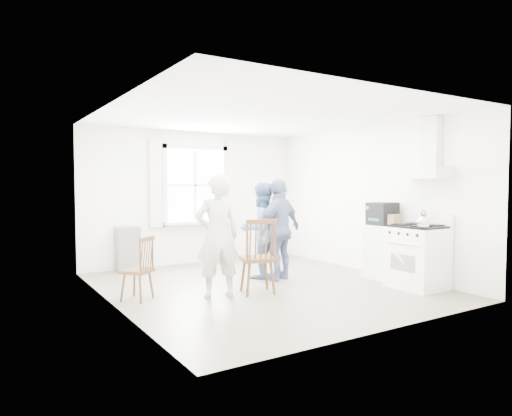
{
  "coord_description": "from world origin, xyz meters",
  "views": [
    {
      "loc": [
        -3.78,
        -5.84,
        1.57
      ],
      "look_at": [
        0.0,
        0.2,
        1.2
      ],
      "focal_mm": 32.0,
      "sensor_mm": 36.0,
      "label": 1
    }
  ],
  "objects_px": {
    "low_cabinet": "(385,252)",
    "person_mid": "(261,230)",
    "gas_stove": "(417,256)",
    "person_left": "(218,236)",
    "windsor_chair_a": "(143,261)",
    "windsor_chair_b": "(260,248)",
    "person_right": "(280,229)",
    "stereo_stack": "(382,214)"
  },
  "relations": [
    {
      "from": "windsor_chair_a",
      "to": "windsor_chair_b",
      "type": "height_order",
      "value": "windsor_chair_b"
    },
    {
      "from": "stereo_stack",
      "to": "windsor_chair_b",
      "type": "bearing_deg",
      "value": 175.71
    },
    {
      "from": "person_right",
      "to": "low_cabinet",
      "type": "bearing_deg",
      "value": 130.88
    },
    {
      "from": "stereo_stack",
      "to": "windsor_chair_a",
      "type": "xyz_separation_m",
      "value": [
        -3.78,
        0.74,
        -0.55
      ]
    },
    {
      "from": "stereo_stack",
      "to": "person_right",
      "type": "bearing_deg",
      "value": 148.7
    },
    {
      "from": "windsor_chair_b",
      "to": "person_mid",
      "type": "distance_m",
      "value": 1.2
    },
    {
      "from": "stereo_stack",
      "to": "person_mid",
      "type": "distance_m",
      "value": 2.02
    },
    {
      "from": "person_left",
      "to": "person_mid",
      "type": "relative_size",
      "value": 1.07
    },
    {
      "from": "stereo_stack",
      "to": "person_left",
      "type": "distance_m",
      "value": 2.88
    },
    {
      "from": "low_cabinet",
      "to": "person_left",
      "type": "height_order",
      "value": "person_left"
    },
    {
      "from": "windsor_chair_a",
      "to": "person_right",
      "type": "xyz_separation_m",
      "value": [
        2.34,
        0.13,
        0.3
      ]
    },
    {
      "from": "gas_stove",
      "to": "low_cabinet",
      "type": "distance_m",
      "value": 0.7
    },
    {
      "from": "windsor_chair_b",
      "to": "person_mid",
      "type": "bearing_deg",
      "value": 56.38
    },
    {
      "from": "windsor_chair_b",
      "to": "windsor_chair_a",
      "type": "bearing_deg",
      "value": 159.1
    },
    {
      "from": "person_mid",
      "to": "person_right",
      "type": "height_order",
      "value": "person_right"
    },
    {
      "from": "gas_stove",
      "to": "person_left",
      "type": "relative_size",
      "value": 0.66
    },
    {
      "from": "low_cabinet",
      "to": "windsor_chair_b",
      "type": "xyz_separation_m",
      "value": [
        -2.32,
        0.2,
        0.22
      ]
    },
    {
      "from": "low_cabinet",
      "to": "person_mid",
      "type": "relative_size",
      "value": 0.56
    },
    {
      "from": "gas_stove",
      "to": "person_mid",
      "type": "distance_m",
      "value": 2.5
    },
    {
      "from": "stereo_stack",
      "to": "person_left",
      "type": "bearing_deg",
      "value": 172.63
    },
    {
      "from": "windsor_chair_a",
      "to": "person_right",
      "type": "relative_size",
      "value": 0.53
    },
    {
      "from": "windsor_chair_a",
      "to": "person_left",
      "type": "relative_size",
      "value": 0.51
    },
    {
      "from": "low_cabinet",
      "to": "person_mid",
      "type": "bearing_deg",
      "value": 144.11
    },
    {
      "from": "gas_stove",
      "to": "windsor_chair_a",
      "type": "relative_size",
      "value": 1.28
    },
    {
      "from": "stereo_stack",
      "to": "windsor_chair_a",
      "type": "bearing_deg",
      "value": 168.87
    },
    {
      "from": "stereo_stack",
      "to": "person_right",
      "type": "distance_m",
      "value": 1.71
    },
    {
      "from": "windsor_chair_a",
      "to": "windsor_chair_b",
      "type": "relative_size",
      "value": 0.8
    },
    {
      "from": "low_cabinet",
      "to": "windsor_chair_a",
      "type": "distance_m",
      "value": 3.9
    },
    {
      "from": "low_cabinet",
      "to": "windsor_chair_a",
      "type": "height_order",
      "value": "low_cabinet"
    },
    {
      "from": "person_left",
      "to": "person_mid",
      "type": "height_order",
      "value": "person_left"
    },
    {
      "from": "low_cabinet",
      "to": "person_right",
      "type": "height_order",
      "value": "person_right"
    },
    {
      "from": "windsor_chair_a",
      "to": "windsor_chair_b",
      "type": "xyz_separation_m",
      "value": [
        1.5,
        -0.57,
        0.13
      ]
    },
    {
      "from": "gas_stove",
      "to": "low_cabinet",
      "type": "xyz_separation_m",
      "value": [
        0.07,
        0.7,
        -0.03
      ]
    },
    {
      "from": "windsor_chair_b",
      "to": "person_left",
      "type": "xyz_separation_m",
      "value": [
        -0.56,
        0.2,
        0.19
      ]
    },
    {
      "from": "gas_stove",
      "to": "low_cabinet",
      "type": "relative_size",
      "value": 1.24
    },
    {
      "from": "person_left",
      "to": "person_right",
      "type": "bearing_deg",
      "value": -148.06
    },
    {
      "from": "windsor_chair_a",
      "to": "person_right",
      "type": "bearing_deg",
      "value": 3.29
    },
    {
      "from": "gas_stove",
      "to": "person_mid",
      "type": "xyz_separation_m",
      "value": [
        -1.59,
        1.9,
        0.32
      ]
    },
    {
      "from": "windsor_chair_b",
      "to": "low_cabinet",
      "type": "bearing_deg",
      "value": -5.03
    },
    {
      "from": "windsor_chair_a",
      "to": "person_mid",
      "type": "distance_m",
      "value": 2.22
    },
    {
      "from": "low_cabinet",
      "to": "person_right",
      "type": "relative_size",
      "value": 0.54
    },
    {
      "from": "windsor_chair_a",
      "to": "person_left",
      "type": "bearing_deg",
      "value": -21.88
    }
  ]
}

